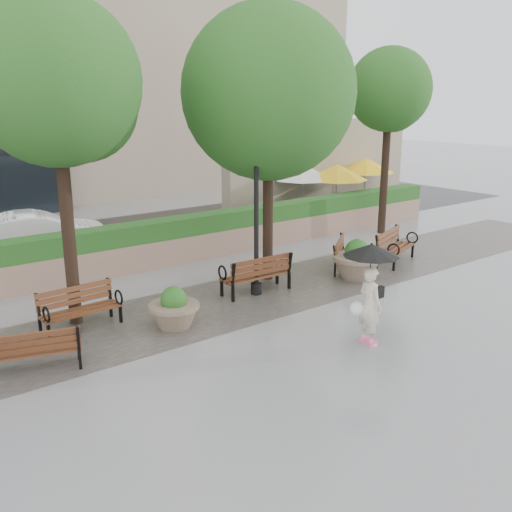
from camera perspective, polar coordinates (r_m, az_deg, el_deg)
ground at (r=12.16m, az=6.51°, el=-8.15°), size 100.00×100.00×0.00m
cobble_strip at (r=14.30m, az=-1.86°, el=-4.35°), size 28.00×3.20×0.01m
hedge_wall at (r=17.38m, az=-9.60°, el=1.31°), size 24.00×0.80×1.35m
cafe_wall at (r=25.10m, az=6.51°, el=8.85°), size 10.00×0.60×4.00m
cafe_hedge at (r=23.46m, az=9.24°, el=4.45°), size 8.00×0.50×0.90m
asphalt_street at (r=21.06m, az=-14.67°, el=1.65°), size 40.00×7.00×0.00m
bldg_stone at (r=36.08m, az=-8.18°, el=23.53°), size 18.00×10.00×20.00m
bench_0 at (r=11.36m, az=-21.10°, el=-9.53°), size 1.69×1.07×0.85m
bench_1 at (r=13.02m, az=-17.09°, el=-5.84°), size 1.75×0.77×0.92m
bench_2 at (r=14.69m, az=0.03°, el=-2.59°), size 1.89×0.81×1.00m
bench_3 at (r=16.86m, az=9.06°, el=-0.49°), size 1.75×1.56×0.91m
bench_4 at (r=17.89m, az=13.76°, el=0.26°), size 1.97×1.32×0.99m
planter_left at (r=12.62m, az=-8.19°, el=-5.51°), size 1.11×1.11×0.93m
planter_right at (r=16.07m, az=10.02°, el=-0.72°), size 1.34×1.34×1.12m
lamppost at (r=14.16m, az=0.03°, el=3.24°), size 0.28×0.28×4.19m
tree_0 at (r=12.70m, az=-18.87°, el=15.62°), size 3.56×3.48×6.94m
tree_1 at (r=15.33m, az=1.54°, el=15.54°), size 4.49×4.49×7.24m
tree_2 at (r=21.52m, az=13.30°, el=15.49°), size 3.10×2.94×6.63m
patio_umb_white at (r=23.29m, az=4.70°, el=8.36°), size 2.50×2.50×2.30m
patio_umb_yellow_a at (r=23.35m, az=8.09°, el=8.28°), size 2.50×2.50×2.30m
patio_umb_yellow_b at (r=25.91m, az=10.95°, el=8.85°), size 2.50×2.50×2.30m
car_right at (r=19.21m, az=-20.87°, el=2.01°), size 4.56×2.25×1.44m
pedestrian at (r=11.64m, az=11.35°, el=-2.77°), size 1.13×1.13×2.08m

